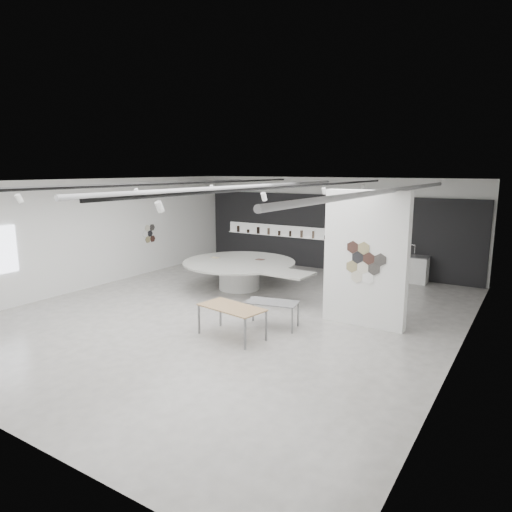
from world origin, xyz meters
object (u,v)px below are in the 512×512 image
Objects in this scene: display_island at (241,271)px; kitchen_counter at (404,268)px; sample_table_wood at (232,309)px; sample_table_stone at (272,304)px; partition_column at (366,259)px.

kitchen_counter reaches higher than display_island.
display_island is 4.63m from sample_table_wood.
sample_table_wood is 1.02× the size of kitchen_counter.
sample_table_wood is 8.44m from kitchen_counter.
display_island is 3.46× the size of sample_table_stone.
partition_column reaches higher than sample_table_wood.
display_island is 2.82× the size of sample_table_wood.
partition_column is at bearing 36.70° from sample_table_stone.
sample_table_wood is (-2.45, -2.66, -1.07)m from partition_column.
sample_table_stone is 7.18m from kitchen_counter.
sample_table_stone is (-1.98, -1.48, -1.17)m from partition_column.
display_island is at bearing -138.27° from kitchen_counter.
partition_column is at bearing 47.36° from sample_table_wood.
sample_table_wood is at bearing -56.02° from display_island.
sample_table_stone is at bearing -104.54° from kitchen_counter.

